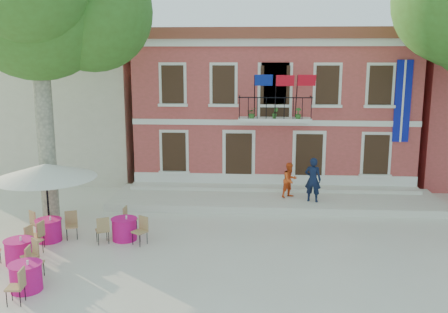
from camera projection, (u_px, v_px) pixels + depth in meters
ground at (220, 238)px, 17.45m from camera, size 90.00×90.00×0.00m
main_building at (272, 104)px, 26.33m from camera, size 13.50×9.59×7.50m
neighbor_west at (68, 111)px, 28.21m from camera, size 9.40×9.40×6.40m
terrace at (274, 200)px, 21.59m from camera, size 14.00×3.40×0.30m
plane_tree_west at (36, 3)px, 17.54m from camera, size 5.57×5.57×10.93m
patio_umbrella at (46, 171)px, 17.31m from camera, size 3.49×3.49×2.59m
pedestrian_navy at (313, 180)px, 20.64m from camera, size 0.78×0.62×1.86m
pedestrian_orange at (290, 180)px, 21.29m from camera, size 0.93×0.90×1.51m
cafe_table_0 at (124, 228)px, 17.22m from camera, size 1.87×1.66×0.95m
cafe_table_1 at (26, 276)px, 13.48m from camera, size 0.90×1.95×0.95m
cafe_table_2 at (19, 250)px, 15.22m from camera, size 1.84×1.77×0.95m
cafe_table_3 at (49, 229)px, 17.11m from camera, size 1.85×1.75×0.95m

